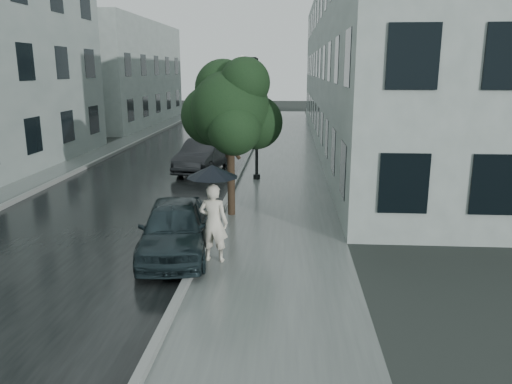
# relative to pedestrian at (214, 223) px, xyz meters

# --- Properties ---
(ground) EXTENTS (120.00, 120.00, 0.00)m
(ground) POSITION_rel_pedestrian_xyz_m (1.20, -0.13, -0.92)
(ground) COLOR black
(ground) RESTS_ON ground
(sidewalk) EXTENTS (3.50, 60.00, 0.01)m
(sidewalk) POSITION_rel_pedestrian_xyz_m (1.45, 11.87, -0.91)
(sidewalk) COLOR slate
(sidewalk) RESTS_ON ground
(kerb_near) EXTENTS (0.15, 60.00, 0.15)m
(kerb_near) POSITION_rel_pedestrian_xyz_m (-0.38, 11.87, -0.84)
(kerb_near) COLOR slate
(kerb_near) RESTS_ON ground
(asphalt_road) EXTENTS (6.85, 60.00, 0.00)m
(asphalt_road) POSITION_rel_pedestrian_xyz_m (-3.88, 11.87, -0.92)
(asphalt_road) COLOR black
(asphalt_road) RESTS_ON ground
(kerb_far) EXTENTS (0.15, 60.00, 0.15)m
(kerb_far) POSITION_rel_pedestrian_xyz_m (-7.37, 11.87, -0.84)
(kerb_far) COLOR slate
(kerb_far) RESTS_ON ground
(sidewalk_far) EXTENTS (1.70, 60.00, 0.01)m
(sidewalk_far) POSITION_rel_pedestrian_xyz_m (-8.30, 11.87, -0.91)
(sidewalk_far) COLOR #4C5451
(sidewalk_far) RESTS_ON ground
(building_near) EXTENTS (7.02, 36.00, 9.00)m
(building_near) POSITION_rel_pedestrian_xyz_m (6.67, 19.37, 3.58)
(building_near) COLOR #94A19C
(building_near) RESTS_ON ground
(building_far_b) EXTENTS (7.02, 18.00, 8.00)m
(building_far_b) POSITION_rel_pedestrian_xyz_m (-12.57, 29.87, 3.08)
(building_far_b) COLOR #94A19C
(building_far_b) RESTS_ON ground
(pedestrian) EXTENTS (0.72, 0.52, 1.82)m
(pedestrian) POSITION_rel_pedestrian_xyz_m (0.00, 0.00, 0.00)
(pedestrian) COLOR beige
(pedestrian) RESTS_ON sidewalk
(umbrella) EXTENTS (1.24, 1.24, 1.37)m
(umbrella) POSITION_rel_pedestrian_xyz_m (-0.01, -0.01, 1.20)
(umbrella) COLOR black
(umbrella) RESTS_ON ground
(street_tree) EXTENTS (3.05, 2.77, 4.66)m
(street_tree) POSITION_rel_pedestrian_xyz_m (-0.04, 3.90, 2.26)
(street_tree) COLOR #332619
(street_tree) RESTS_ON ground
(lamp_post) EXTENTS (0.85, 0.35, 4.83)m
(lamp_post) POSITION_rel_pedestrian_xyz_m (0.23, 8.86, 1.86)
(lamp_post) COLOR black
(lamp_post) RESTS_ON ground
(car_near) EXTENTS (2.05, 4.01, 1.31)m
(car_near) POSITION_rel_pedestrian_xyz_m (-1.00, 0.37, -0.26)
(car_near) COLOR black
(car_near) RESTS_ON ground
(car_far) EXTENTS (2.01, 4.31, 1.37)m
(car_far) POSITION_rel_pedestrian_xyz_m (-2.04, 10.37, -0.23)
(car_far) COLOR black
(car_far) RESTS_ON ground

